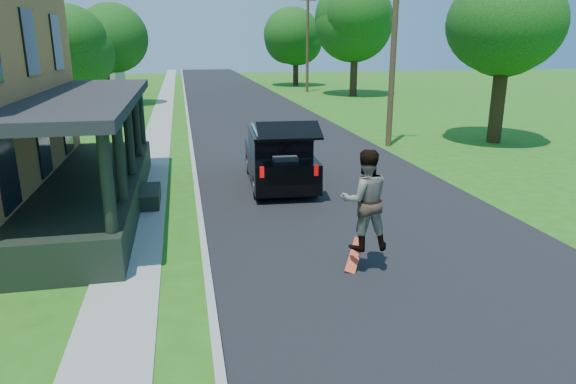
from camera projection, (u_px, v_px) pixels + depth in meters
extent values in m
plane|color=#276113|center=(421.00, 279.00, 9.92)|extent=(140.00, 140.00, 0.00)
cube|color=black|center=(262.00, 124.00, 28.71)|extent=(8.00, 120.00, 0.02)
cube|color=#A0A09B|center=(189.00, 126.00, 27.93)|extent=(0.15, 120.00, 0.12)
cube|color=gray|center=(159.00, 127.00, 27.63)|extent=(1.30, 120.00, 0.03)
cube|color=black|center=(96.00, 192.00, 14.11)|extent=(2.40, 10.00, 0.90)
cube|color=black|center=(86.00, 98.00, 13.39)|extent=(2.60, 10.30, 0.25)
cube|color=#A5A092|center=(16.00, 77.00, 29.15)|extent=(8.00, 8.00, 5.00)
cube|color=#A5A092|center=(71.00, 65.00, 44.19)|extent=(8.00, 8.00, 5.00)
pyramid|color=black|center=(64.00, 7.00, 42.87)|extent=(12.78, 12.78, 2.20)
cube|color=black|center=(279.00, 164.00, 16.40)|extent=(2.17, 4.62, 0.87)
cube|color=black|center=(279.00, 141.00, 16.35)|extent=(1.91, 2.90, 0.56)
cube|color=black|center=(278.00, 132.00, 16.26)|extent=(1.96, 2.99, 0.08)
cube|color=black|center=(289.00, 131.00, 13.90)|extent=(1.80, 1.04, 0.39)
cube|color=#333338|center=(285.00, 164.00, 15.03)|extent=(0.75, 0.66, 0.46)
cube|color=silver|center=(255.00, 130.00, 16.13)|extent=(0.21, 2.48, 0.06)
cube|color=silver|center=(302.00, 128.00, 16.34)|extent=(0.21, 2.48, 0.06)
cube|color=#990505|center=(262.00, 172.00, 14.09)|extent=(0.13, 0.07, 0.31)
cube|color=#990505|center=(316.00, 170.00, 14.29)|extent=(0.13, 0.07, 0.31)
cylinder|color=black|center=(250.00, 164.00, 17.79)|extent=(0.29, 0.71, 0.70)
cylinder|color=black|center=(297.00, 162.00, 18.01)|extent=(0.29, 0.71, 0.70)
cylinder|color=black|center=(258.00, 187.00, 14.96)|extent=(0.29, 0.71, 0.70)
cylinder|color=black|center=(313.00, 185.00, 15.19)|extent=(0.29, 0.71, 0.70)
imported|color=black|center=(365.00, 200.00, 9.87)|extent=(1.01, 0.81, 1.99)
cube|color=red|center=(355.00, 255.00, 10.33)|extent=(0.56, 0.61, 0.58)
cylinder|color=black|center=(65.00, 103.00, 26.89)|extent=(0.55, 0.55, 2.71)
sphere|color=#28711E|center=(59.00, 49.00, 26.12)|extent=(4.42, 4.42, 4.12)
sphere|color=#28711E|center=(63.00, 30.00, 25.65)|extent=(3.83, 3.83, 3.57)
sphere|color=#28711E|center=(51.00, 39.00, 26.29)|extent=(3.93, 3.93, 3.66)
cylinder|color=black|center=(107.00, 86.00, 36.43)|extent=(0.57, 0.57, 2.86)
sphere|color=#28711E|center=(103.00, 42.00, 35.60)|extent=(5.18, 5.18, 4.55)
sphere|color=#28711E|center=(105.00, 27.00, 35.08)|extent=(4.49, 4.49, 3.94)
sphere|color=#28711E|center=(97.00, 35.00, 35.78)|extent=(4.61, 4.61, 4.04)
cylinder|color=black|center=(497.00, 105.00, 22.98)|extent=(0.62, 0.62, 3.43)
sphere|color=#28711E|center=(506.00, 26.00, 22.04)|extent=(4.95, 4.95, 4.92)
sphere|color=#28711E|center=(490.00, 13.00, 22.19)|extent=(4.40, 4.40, 4.37)
cylinder|color=black|center=(354.00, 74.00, 42.97)|extent=(0.76, 0.76, 3.67)
sphere|color=#28711E|center=(355.00, 25.00, 41.88)|extent=(7.67, 7.67, 6.13)
sphere|color=#28711E|center=(362.00, 7.00, 41.15)|extent=(6.65, 6.65, 5.31)
sphere|color=#28711E|center=(349.00, 17.00, 42.15)|extent=(6.82, 6.82, 5.45)
cylinder|color=black|center=(296.00, 71.00, 53.48)|extent=(0.69, 0.69, 2.91)
sphere|color=#28711E|center=(296.00, 39.00, 52.57)|extent=(6.72, 6.72, 5.33)
sphere|color=#28711E|center=(301.00, 27.00, 52.18)|extent=(5.82, 5.82, 4.62)
sphere|color=#28711E|center=(290.00, 33.00, 52.50)|extent=(5.97, 5.97, 4.74)
cylinder|color=#3E271D|center=(393.00, 50.00, 21.53)|extent=(0.27, 0.27, 8.20)
cylinder|color=#3E271D|center=(307.00, 44.00, 45.88)|extent=(0.28, 0.28, 8.53)
cube|color=#3E271D|center=(308.00, 0.00, 44.85)|extent=(1.56, 0.33, 0.12)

